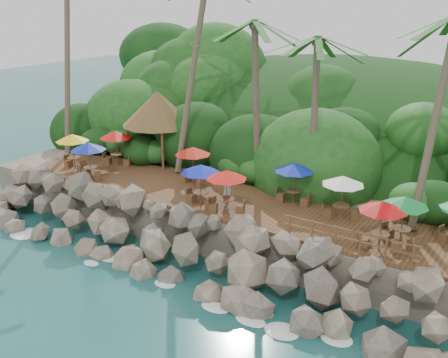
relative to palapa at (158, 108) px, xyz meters
The scene contains 12 objects.
ground 13.36m from the palapa, 52.61° to the right, with size 140.00×140.00×0.00m, color #19514F.
land_base 10.83m from the palapa, 41.32° to the left, with size 32.00×25.20×2.10m, color gray.
jungle_hill 16.76m from the palapa, 62.29° to the left, with size 44.80×28.00×15.40m, color #143811.
seawall 11.50m from the palapa, 45.98° to the right, with size 29.00×4.00×2.30m, color gray, non-canonical shape.
terrace 8.90m from the palapa, 26.01° to the right, with size 26.00×5.00×0.20m, color brown.
jungle_foliage 10.79m from the palapa, 36.59° to the left, with size 44.00×16.00×12.00m, color #143811, non-canonical shape.
foam_line 13.14m from the palapa, 51.72° to the right, with size 25.20×0.80×0.06m.
palms 11.41m from the palapa, ahead, with size 35.39×7.13×13.63m.
palapa is the anchor object (origin of this frame).
dining_clusters 9.23m from the palapa, 24.99° to the right, with size 24.56×4.95×2.25m.
railing 16.46m from the palapa, 21.42° to the right, with size 6.10×0.10×1.00m.
waiter 9.72m from the palapa, 29.57° to the right, with size 0.65×0.43×1.79m, color silver.
Camera 1 is at (14.25, -16.48, 12.79)m, focal length 42.34 mm.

